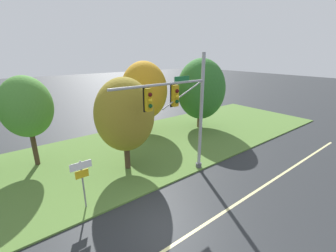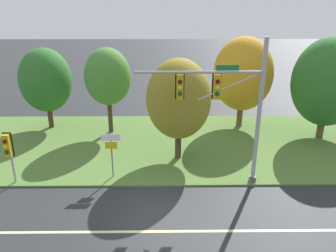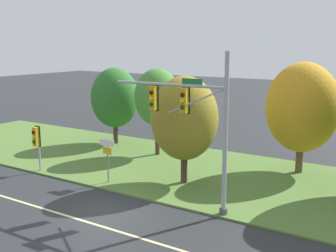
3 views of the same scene
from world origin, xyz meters
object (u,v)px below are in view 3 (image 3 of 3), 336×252
Objects in this scene: pedestrian_signal_near_kerb at (36,139)px; traffic_signal_mast at (194,117)px; tree_mid_verge at (302,108)px; tree_nearest_road at (115,98)px; tree_left_of_mast at (157,97)px; route_sign_post at (107,152)px; tree_behind_signpost at (184,118)px.

traffic_signal_mast is at bearing 0.52° from pedestrian_signal_near_kerb.
pedestrian_signal_near_kerb is 0.42× the size of tree_mid_verge.
tree_nearest_road is at bearing -179.52° from tree_mid_verge.
tree_nearest_road is at bearing 167.20° from tree_left_of_mast.
traffic_signal_mast is 1.22× the size of tree_left_of_mast.
tree_left_of_mast reaches higher than pedestrian_signal_near_kerb.
tree_nearest_road is at bearing 127.03° from route_sign_post.
tree_left_of_mast is at bearing 133.99° from traffic_signal_mast.
traffic_signal_mast is 6.70m from route_sign_post.
tree_behind_signpost is at bearing 19.12° from pedestrian_signal_near_kerb.
tree_nearest_road is (-0.78, 8.70, 1.64)m from pedestrian_signal_near_kerb.
traffic_signal_mast is 1.11× the size of tree_mid_verge.
tree_left_of_mast is 1.01× the size of tree_behind_signpost.
tree_behind_signpost is 7.66m from tree_mid_verge.
route_sign_post is 12.24m from tree_mid_verge.
tree_left_of_mast is at bearing 137.69° from tree_behind_signpost.
tree_behind_signpost is 0.90× the size of tree_mid_verge.
tree_nearest_road is 11.26m from tree_behind_signpost.
tree_left_of_mast is 10.09m from tree_mid_verge.
traffic_signal_mast is 2.63× the size of pedestrian_signal_near_kerb.
traffic_signal_mast is 9.17m from tree_mid_verge.
traffic_signal_mast is 2.92× the size of route_sign_post.
tree_behind_signpost reaches higher than route_sign_post.
pedestrian_signal_near_kerb is 5.31m from route_sign_post.
route_sign_post is 4.90m from tree_behind_signpost.
tree_mid_verge is at bearing 72.28° from traffic_signal_mast.
tree_mid_verge reaches higher than tree_left_of_mast.
tree_nearest_road is at bearing 150.32° from tree_behind_signpost.
pedestrian_signal_near_kerb is 9.69m from tree_behind_signpost.
tree_left_of_mast is 0.91× the size of tree_mid_verge.
route_sign_post is at bearing -80.49° from tree_left_of_mast.
tree_nearest_road is 5.02m from tree_left_of_mast.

